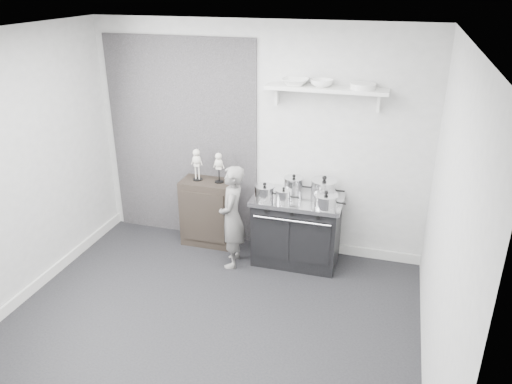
{
  "coord_description": "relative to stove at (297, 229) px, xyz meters",
  "views": [
    {
      "loc": [
        1.56,
        -3.59,
        3.12
      ],
      "look_at": [
        0.24,
        0.95,
        1.06
      ],
      "focal_mm": 35.0,
      "sensor_mm": 36.0,
      "label": 1
    }
  ],
  "objects": [
    {
      "name": "side_cabinet",
      "position": [
        -1.14,
        0.13,
        0.01
      ],
      "size": [
        0.64,
        0.38,
        0.84
      ],
      "primitive_type": "cube",
      "color": "black",
      "rests_on": "ground"
    },
    {
      "name": "skeleton_torso",
      "position": [
        -0.99,
        0.13,
        0.64
      ],
      "size": [
        0.12,
        0.08,
        0.43
      ],
      "primitive_type": null,
      "color": "beige",
      "rests_on": "side_cabinet"
    },
    {
      "name": "bowl_large",
      "position": [
        -0.11,
        0.19,
        1.67
      ],
      "size": [
        0.29,
        0.29,
        0.07
      ],
      "primitive_type": "imported",
      "color": "white",
      "rests_on": "wall_shelf"
    },
    {
      "name": "pot_back_left",
      "position": [
        -0.08,
        0.14,
        0.5
      ],
      "size": [
        0.32,
        0.23,
        0.22
      ],
      "color": "silver",
      "rests_on": "stove"
    },
    {
      "name": "pot_front_left",
      "position": [
        -0.36,
        -0.11,
        0.48
      ],
      "size": [
        0.32,
        0.23,
        0.19
      ],
      "color": "silver",
      "rests_on": "stove"
    },
    {
      "name": "child",
      "position": [
        -0.69,
        -0.29,
        0.2
      ],
      "size": [
        0.36,
        0.49,
        1.22
      ],
      "primitive_type": "imported",
      "rotation": [
        0.0,
        0.0,
        -1.41
      ],
      "color": "slate",
      "rests_on": "ground"
    },
    {
      "name": "room_shell",
      "position": [
        -0.66,
        -1.33,
        1.23
      ],
      "size": [
        4.02,
        3.62,
        2.71
      ],
      "color": "#ACACAA",
      "rests_on": "ground"
    },
    {
      "name": "wall_shelf",
      "position": [
        0.22,
        0.2,
        1.6
      ],
      "size": [
        1.3,
        0.26,
        0.24
      ],
      "color": "silver",
      "rests_on": "room_shell"
    },
    {
      "name": "pot_front_right",
      "position": [
        0.34,
        -0.16,
        0.48
      ],
      "size": [
        0.35,
        0.27,
        0.19
      ],
      "color": "silver",
      "rests_on": "stove"
    },
    {
      "name": "bowl_small",
      "position": [
        0.17,
        0.19,
        1.67
      ],
      "size": [
        0.24,
        0.24,
        0.07
      ],
      "primitive_type": "imported",
      "color": "white",
      "rests_on": "wall_shelf"
    },
    {
      "name": "stove",
      "position": [
        0.0,
        0.0,
        0.0
      ],
      "size": [
        1.02,
        0.63,
        0.81
      ],
      "color": "black",
      "rests_on": "ground"
    },
    {
      "name": "skeleton_full",
      "position": [
        -1.27,
        0.13,
        0.65
      ],
      "size": [
        0.13,
        0.08,
        0.45
      ],
      "primitive_type": null,
      "color": "beige",
      "rests_on": "side_cabinet"
    },
    {
      "name": "pot_front_center",
      "position": [
        -0.14,
        -0.13,
        0.47
      ],
      "size": [
        0.27,
        0.18,
        0.17
      ],
      "color": "silver",
      "rests_on": "stove"
    },
    {
      "name": "plate_stack",
      "position": [
        0.6,
        0.19,
        1.66
      ],
      "size": [
        0.26,
        0.26,
        0.06
      ],
      "primitive_type": "cylinder",
      "color": "silver",
      "rests_on": "wall_shelf"
    },
    {
      "name": "ground",
      "position": [
        -0.58,
        -1.48,
        -0.41
      ],
      "size": [
        4.0,
        4.0,
        0.0
      ],
      "primitive_type": "plane",
      "color": "black",
      "rests_on": "ground"
    },
    {
      "name": "pot_back_right",
      "position": [
        0.27,
        0.11,
        0.51
      ],
      "size": [
        0.39,
        0.3,
        0.26
      ],
      "color": "silver",
      "rests_on": "stove"
    }
  ]
}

